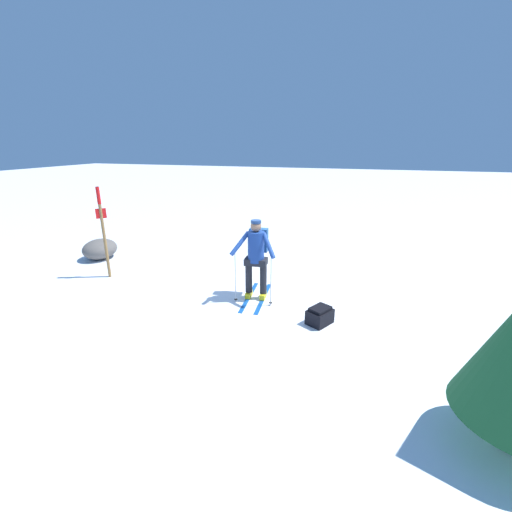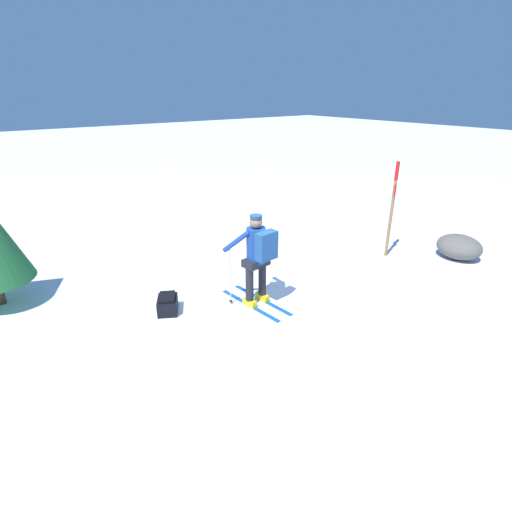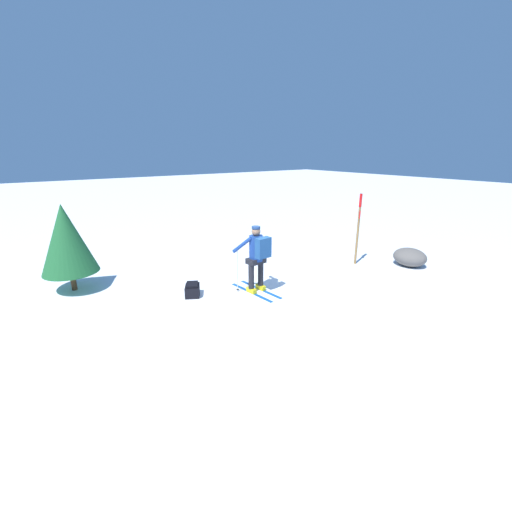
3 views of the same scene
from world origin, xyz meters
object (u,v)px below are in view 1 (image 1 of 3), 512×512
Objects in this scene: dropped_backpack at (320,316)px; skier at (256,253)px; trail_marker at (103,225)px; rock_boulder at (100,249)px.

skier is at bearing -116.77° from dropped_backpack.
trail_marker reaches higher than skier.
skier is 1.90m from dropped_backpack.
skier is 1.68× the size of rock_boulder.
skier is 3.99m from trail_marker.
rock_boulder is at bearing -132.18° from trail_marker.
rock_boulder is at bearing -102.58° from skier.
skier is 5.42m from rock_boulder.
skier is 0.77× the size of trail_marker.
trail_marker is 2.01m from rock_boulder.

